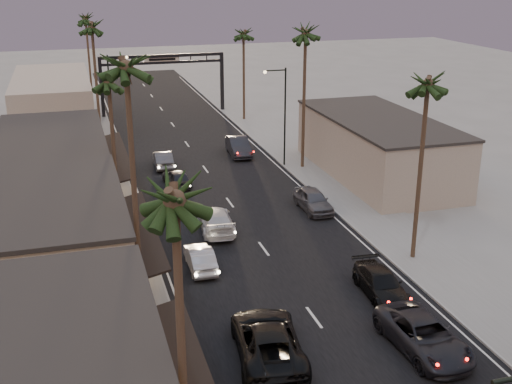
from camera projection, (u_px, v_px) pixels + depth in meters
ground at (221, 190)px, 52.65m from camera, size 200.00×200.00×0.00m
road at (208, 172)px, 57.16m from camera, size 14.00×120.00×0.02m
sidewalk_left at (94, 159)px, 60.94m from camera, size 5.00×92.00×0.12m
sidewalk_right at (283, 144)px, 66.00m from camera, size 5.00×92.00×0.12m
storefront_mid at (51, 246)px, 35.60m from camera, size 8.00×14.00×5.50m
storefront_far at (53, 168)px, 50.15m from camera, size 8.00×16.00×5.00m
storefront_dist at (53, 104)px, 70.77m from camera, size 8.00×20.00×6.00m
building_right at (377, 148)px, 55.54m from camera, size 8.00×18.00×5.00m
arch at (163, 69)px, 77.91m from camera, size 15.20×0.40×7.27m
streetlight_right at (282, 109)px, 57.23m from camera, size 2.13×0.30×9.00m
streetlight_left at (113, 91)px, 65.29m from camera, size 2.13×0.30×9.00m
palm_la at (174, 187)px, 18.50m from camera, size 3.20×3.20×13.20m
palm_lb at (125, 59)px, 29.60m from camera, size 3.20×3.20×15.20m
palm_lc at (108, 75)px, 43.23m from camera, size 3.20×3.20×12.20m
palm_ld at (91, 22)px, 59.76m from camera, size 3.20×3.20×14.20m
palm_ra at (429, 77)px, 36.65m from camera, size 3.20×3.20×13.20m
palm_rb at (306, 28)px, 54.40m from camera, size 3.20×3.20×14.20m
palm_rc at (243, 30)px, 73.13m from camera, size 3.20×3.20×12.20m
palm_far at (85, 16)px, 80.95m from camera, size 3.20×3.20×13.20m
oncoming_pickup at (268, 340)px, 30.00m from camera, size 3.81×6.80×1.79m
oncoming_silver at (200, 258)px, 38.91m from camera, size 1.55×4.22×1.38m
oncoming_white at (216, 220)px, 44.45m from camera, size 2.63×5.59×1.58m
oncoming_dgrey at (177, 178)px, 53.53m from camera, size 2.18×4.29×1.40m
oncoming_grey_far at (163, 159)px, 58.49m from camera, size 1.80×4.57×1.48m
curbside_near at (424, 335)px, 30.56m from camera, size 2.97×5.96×1.62m
curbside_black at (381, 284)px, 35.71m from camera, size 2.32×5.06×1.43m
curbside_grey at (313, 200)px, 48.17m from camera, size 1.96×4.75×1.61m
curbside_far at (239, 146)px, 62.15m from camera, size 2.17×5.33×1.72m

